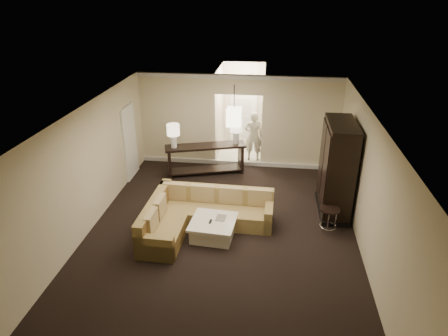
# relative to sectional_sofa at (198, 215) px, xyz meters

# --- Properties ---
(ground) EXTENTS (8.00, 8.00, 0.00)m
(ground) POSITION_rel_sectional_sofa_xyz_m (0.56, -0.31, -0.33)
(ground) COLOR black
(ground) RESTS_ON ground
(wall_back) EXTENTS (6.00, 0.04, 2.80)m
(wall_back) POSITION_rel_sectional_sofa_xyz_m (0.56, 3.69, 1.07)
(wall_back) COLOR beige
(wall_back) RESTS_ON ground
(wall_front) EXTENTS (6.00, 0.04, 2.80)m
(wall_front) POSITION_rel_sectional_sofa_xyz_m (0.56, -4.31, 1.07)
(wall_front) COLOR beige
(wall_front) RESTS_ON ground
(wall_left) EXTENTS (0.04, 8.00, 2.80)m
(wall_left) POSITION_rel_sectional_sofa_xyz_m (-2.44, -0.31, 1.07)
(wall_left) COLOR beige
(wall_left) RESTS_ON ground
(wall_right) EXTENTS (0.04, 8.00, 2.80)m
(wall_right) POSITION_rel_sectional_sofa_xyz_m (3.56, -0.31, 1.07)
(wall_right) COLOR beige
(wall_right) RESTS_ON ground
(ceiling) EXTENTS (6.00, 8.00, 0.02)m
(ceiling) POSITION_rel_sectional_sofa_xyz_m (0.56, -0.31, 2.47)
(ceiling) COLOR silver
(ceiling) RESTS_ON wall_back
(crown_molding) EXTENTS (6.00, 0.10, 0.12)m
(crown_molding) POSITION_rel_sectional_sofa_xyz_m (0.56, 3.64, 2.40)
(crown_molding) COLOR silver
(crown_molding) RESTS_ON wall_back
(baseboard) EXTENTS (6.00, 0.10, 0.12)m
(baseboard) POSITION_rel_sectional_sofa_xyz_m (0.56, 3.64, -0.27)
(baseboard) COLOR silver
(baseboard) RESTS_ON ground
(side_door) EXTENTS (0.05, 0.90, 2.10)m
(side_door) POSITION_rel_sectional_sofa_xyz_m (-2.41, 2.49, 0.72)
(side_door) COLOR white
(side_door) RESTS_ON ground
(foyer) EXTENTS (1.44, 2.02, 2.80)m
(foyer) POSITION_rel_sectional_sofa_xyz_m (0.56, 5.03, 0.97)
(foyer) COLOR silver
(foyer) RESTS_ON ground
(sectional_sofa) EXTENTS (2.77, 2.20, 0.82)m
(sectional_sofa) POSITION_rel_sectional_sofa_xyz_m (0.00, 0.00, 0.00)
(sectional_sofa) COLOR brown
(sectional_sofa) RESTS_ON ground
(coffee_table) EXTENTS (1.05, 1.05, 0.41)m
(coffee_table) POSITION_rel_sectional_sofa_xyz_m (0.39, -0.29, -0.12)
(coffee_table) COLOR white
(coffee_table) RESTS_ON ground
(console_table) EXTENTS (2.38, 1.19, 0.90)m
(console_table) POSITION_rel_sectional_sofa_xyz_m (-0.31, 2.89, 0.21)
(console_table) COLOR black
(console_table) RESTS_ON ground
(armoire) EXTENTS (0.68, 1.59, 2.29)m
(armoire) POSITION_rel_sectional_sofa_xyz_m (3.15, 1.19, 0.77)
(armoire) COLOR black
(armoire) RESTS_ON ground
(drink_table) EXTENTS (0.45, 0.45, 0.57)m
(drink_table) POSITION_rel_sectional_sofa_xyz_m (2.96, 0.27, 0.08)
(drink_table) COLOR black
(drink_table) RESTS_ON ground
(table_lamp_left) EXTENTS (0.36, 0.36, 0.69)m
(table_lamp_left) POSITION_rel_sectional_sofa_xyz_m (-1.17, 2.62, 1.03)
(table_lamp_left) COLOR silver
(table_lamp_left) RESTS_ON console_table
(table_lamp_right) EXTENTS (0.36, 0.36, 0.69)m
(table_lamp_right) POSITION_rel_sectional_sofa_xyz_m (0.55, 3.15, 1.03)
(table_lamp_right) COLOR silver
(table_lamp_right) RESTS_ON console_table
(pendant_light) EXTENTS (0.38, 0.38, 1.09)m
(pendant_light) POSITION_rel_sectional_sofa_xyz_m (0.56, 2.39, 1.63)
(pendant_light) COLOR black
(pendant_light) RESTS_ON ceiling
(person) EXTENTS (0.64, 0.43, 1.76)m
(person) POSITION_rel_sectional_sofa_xyz_m (1.01, 4.10, 0.55)
(person) COLOR beige
(person) RESTS_ON ground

